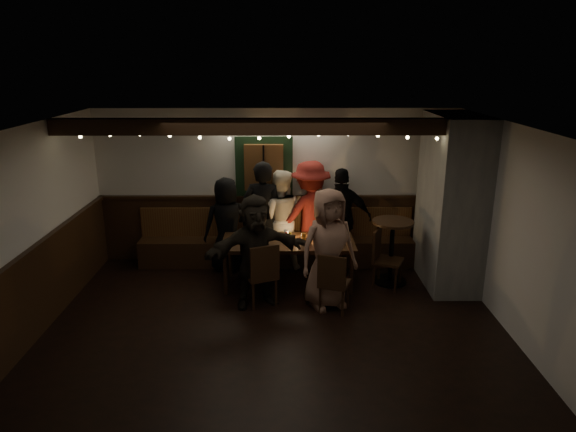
{
  "coord_description": "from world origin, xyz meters",
  "views": [
    {
      "loc": [
        0.14,
        -5.92,
        3.35
      ],
      "look_at": [
        0.19,
        1.6,
        1.05
      ],
      "focal_mm": 32.0,
      "sensor_mm": 36.0,
      "label": 1
    }
  ],
  "objects_px": {
    "high_top": "(392,244)",
    "person_b": "(263,216)",
    "dining_table": "(288,245)",
    "person_a": "(227,224)",
    "person_e": "(342,218)",
    "person_d": "(310,215)",
    "person_c": "(280,219)",
    "chair_near_right": "(333,280)",
    "chair_near_left": "(262,271)",
    "person_g": "(328,249)",
    "chair_end": "(383,255)",
    "person_f": "(256,251)"
  },
  "relations": [
    {
      "from": "chair_end",
      "to": "person_c",
      "type": "xyz_separation_m",
      "value": [
        -1.57,
        0.81,
        0.32
      ]
    },
    {
      "from": "dining_table",
      "to": "person_e",
      "type": "xyz_separation_m",
      "value": [
        0.89,
        0.74,
        0.19
      ]
    },
    {
      "from": "high_top",
      "to": "person_c",
      "type": "xyz_separation_m",
      "value": [
        -1.73,
        0.68,
        0.19
      ]
    },
    {
      "from": "person_c",
      "to": "person_e",
      "type": "bearing_deg",
      "value": -177.09
    },
    {
      "from": "chair_end",
      "to": "person_a",
      "type": "height_order",
      "value": "person_a"
    },
    {
      "from": "high_top",
      "to": "person_d",
      "type": "height_order",
      "value": "person_d"
    },
    {
      "from": "person_b",
      "to": "person_f",
      "type": "height_order",
      "value": "person_b"
    },
    {
      "from": "person_f",
      "to": "person_a",
      "type": "bearing_deg",
      "value": 93.82
    },
    {
      "from": "chair_near_left",
      "to": "person_f",
      "type": "relative_size",
      "value": 0.58
    },
    {
      "from": "high_top",
      "to": "person_b",
      "type": "distance_m",
      "value": 2.09
    },
    {
      "from": "chair_end",
      "to": "person_g",
      "type": "relative_size",
      "value": 0.53
    },
    {
      "from": "dining_table",
      "to": "person_b",
      "type": "xyz_separation_m",
      "value": [
        -0.4,
        0.65,
        0.26
      ]
    },
    {
      "from": "high_top",
      "to": "person_b",
      "type": "bearing_deg",
      "value": 164.26
    },
    {
      "from": "high_top",
      "to": "person_e",
      "type": "xyz_separation_m",
      "value": [
        -0.71,
        0.66,
        0.2
      ]
    },
    {
      "from": "person_b",
      "to": "dining_table",
      "type": "bearing_deg",
      "value": 132.77
    },
    {
      "from": "chair_near_right",
      "to": "person_a",
      "type": "relative_size",
      "value": 0.56
    },
    {
      "from": "person_c",
      "to": "chair_end",
      "type": "bearing_deg",
      "value": 156.38
    },
    {
      "from": "chair_near_left",
      "to": "chair_near_right",
      "type": "height_order",
      "value": "chair_near_left"
    },
    {
      "from": "person_a",
      "to": "high_top",
      "type": "bearing_deg",
      "value": 149.87
    },
    {
      "from": "dining_table",
      "to": "high_top",
      "type": "distance_m",
      "value": 1.6
    },
    {
      "from": "dining_table",
      "to": "high_top",
      "type": "bearing_deg",
      "value": 2.99
    },
    {
      "from": "chair_near_right",
      "to": "person_c",
      "type": "distance_m",
      "value": 1.87
    },
    {
      "from": "chair_end",
      "to": "person_f",
      "type": "distance_m",
      "value": 2.01
    },
    {
      "from": "person_b",
      "to": "person_f",
      "type": "distance_m",
      "value": 1.31
    },
    {
      "from": "dining_table",
      "to": "person_e",
      "type": "distance_m",
      "value": 1.17
    },
    {
      "from": "person_c",
      "to": "high_top",
      "type": "bearing_deg",
      "value": 162.42
    },
    {
      "from": "chair_near_right",
      "to": "person_b",
      "type": "height_order",
      "value": "person_b"
    },
    {
      "from": "dining_table",
      "to": "person_e",
      "type": "bearing_deg",
      "value": 39.91
    },
    {
      "from": "person_c",
      "to": "person_e",
      "type": "xyz_separation_m",
      "value": [
        1.02,
        -0.02,
        0.01
      ]
    },
    {
      "from": "chair_near_right",
      "to": "person_g",
      "type": "distance_m",
      "value": 0.44
    },
    {
      "from": "chair_near_right",
      "to": "person_f",
      "type": "height_order",
      "value": "person_f"
    },
    {
      "from": "chair_near_right",
      "to": "high_top",
      "type": "distance_m",
      "value": 1.42
    },
    {
      "from": "high_top",
      "to": "person_f",
      "type": "relative_size",
      "value": 0.63
    },
    {
      "from": "chair_near_left",
      "to": "chair_end",
      "type": "distance_m",
      "value": 1.92
    },
    {
      "from": "dining_table",
      "to": "person_d",
      "type": "distance_m",
      "value": 0.89
    },
    {
      "from": "dining_table",
      "to": "person_g",
      "type": "relative_size",
      "value": 1.17
    },
    {
      "from": "high_top",
      "to": "person_c",
      "type": "height_order",
      "value": "person_c"
    },
    {
      "from": "person_a",
      "to": "person_g",
      "type": "height_order",
      "value": "person_g"
    },
    {
      "from": "chair_end",
      "to": "person_a",
      "type": "distance_m",
      "value": 2.54
    },
    {
      "from": "person_a",
      "to": "dining_table",
      "type": "bearing_deg",
      "value": 129.26
    },
    {
      "from": "chair_near_left",
      "to": "person_c",
      "type": "distance_m",
      "value": 1.53
    },
    {
      "from": "person_c",
      "to": "person_a",
      "type": "bearing_deg",
      "value": 11.93
    },
    {
      "from": "person_b",
      "to": "chair_near_left",
      "type": "bearing_deg",
      "value": 102.64
    },
    {
      "from": "dining_table",
      "to": "person_a",
      "type": "distance_m",
      "value": 1.18
    },
    {
      "from": "chair_near_left",
      "to": "person_g",
      "type": "distance_m",
      "value": 0.97
    },
    {
      "from": "chair_near_right",
      "to": "person_f",
      "type": "xyz_separation_m",
      "value": [
        -1.06,
        0.27,
        0.32
      ]
    },
    {
      "from": "person_g",
      "to": "person_d",
      "type": "bearing_deg",
      "value": 75.09
    },
    {
      "from": "person_e",
      "to": "person_g",
      "type": "relative_size",
      "value": 0.99
    },
    {
      "from": "person_f",
      "to": "high_top",
      "type": "bearing_deg",
      "value": 0.89
    },
    {
      "from": "chair_near_right",
      "to": "person_d",
      "type": "height_order",
      "value": "person_d"
    }
  ]
}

